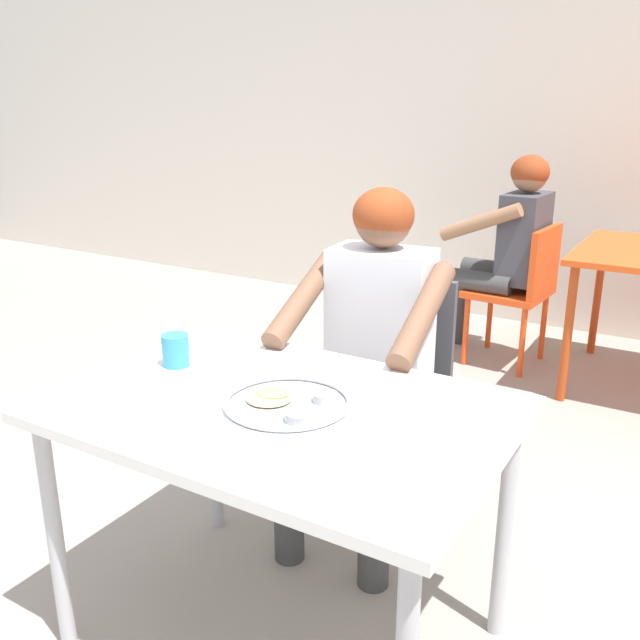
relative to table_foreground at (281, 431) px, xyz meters
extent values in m
cube|color=gray|center=(-0.10, 0.03, -0.68)|extent=(12.00, 12.00, 0.05)
cube|color=silver|center=(-0.10, 3.34, 1.05)|extent=(12.00, 0.12, 3.40)
cube|color=white|center=(0.00, 0.00, 0.06)|extent=(1.14, 0.79, 0.03)
cylinder|color=#B2B2B7|center=(-0.51, -0.33, -0.30)|extent=(0.04, 0.04, 0.70)
cylinder|color=#B2B2B7|center=(-0.51, 0.33, -0.30)|extent=(0.04, 0.04, 0.70)
cylinder|color=#B2B2B7|center=(0.51, 0.33, -0.30)|extent=(0.04, 0.04, 0.70)
cylinder|color=#B7BABF|center=(0.02, 0.00, 0.08)|extent=(0.32, 0.32, 0.01)
torus|color=#B7BABF|center=(0.02, 0.00, 0.09)|extent=(0.32, 0.32, 0.01)
cylinder|color=#B2B5BA|center=(0.10, -0.07, 0.09)|extent=(0.06, 0.06, 0.02)
cylinder|color=#B77F23|center=(0.10, -0.07, 0.10)|extent=(0.05, 0.05, 0.01)
cylinder|color=#B2B5BA|center=(0.10, 0.06, 0.09)|extent=(0.06, 0.06, 0.02)
cylinder|color=maroon|center=(0.10, 0.06, 0.10)|extent=(0.05, 0.05, 0.01)
ellipsoid|color=tan|center=(-0.03, 0.00, 0.09)|extent=(0.16, 0.16, 0.01)
ellipsoid|color=tan|center=(-0.03, 0.01, 0.10)|extent=(0.09, 0.08, 0.01)
cylinder|color=#338CBF|center=(-0.41, 0.06, 0.12)|extent=(0.08, 0.08, 0.09)
cylinder|color=#593319|center=(-0.41, 0.06, 0.15)|extent=(0.07, 0.07, 0.02)
cube|color=#3F3F44|center=(-0.07, 0.77, -0.21)|extent=(0.44, 0.44, 0.04)
cube|color=#3F3F44|center=(-0.09, 0.95, 0.00)|extent=(0.39, 0.07, 0.39)
cylinder|color=#3F3F44|center=(0.11, 0.62, -0.44)|extent=(0.03, 0.03, 0.42)
cylinder|color=#3F3F44|center=(-0.22, 0.59, -0.44)|extent=(0.03, 0.03, 0.42)
cylinder|color=#3F3F44|center=(0.08, 0.94, -0.44)|extent=(0.03, 0.03, 0.42)
cylinder|color=#3F3F44|center=(-0.25, 0.91, -0.44)|extent=(0.03, 0.03, 0.42)
cylinder|color=#3C3C3C|center=(0.11, 0.33, -0.42)|extent=(0.10, 0.10, 0.46)
cylinder|color=#3C3C3C|center=(0.10, 0.53, -0.16)|extent=(0.15, 0.41, 0.12)
cylinder|color=#3C3C3C|center=(-0.18, 0.31, -0.42)|extent=(0.10, 0.10, 0.46)
cylinder|color=#3C3C3C|center=(-0.20, 0.51, -0.16)|extent=(0.15, 0.41, 0.12)
cube|color=silver|center=(-0.07, 0.72, 0.09)|extent=(0.36, 0.23, 0.49)
cylinder|color=brown|center=(0.15, 0.56, 0.19)|extent=(0.11, 0.46, 0.25)
cylinder|color=brown|center=(-0.26, 0.52, 0.19)|extent=(0.11, 0.46, 0.25)
sphere|color=brown|center=(-0.07, 0.72, 0.44)|extent=(0.19, 0.19, 0.19)
ellipsoid|color=maroon|center=(-0.07, 0.72, 0.45)|extent=(0.21, 0.20, 0.18)
cylinder|color=#B33D14|center=(0.31, 2.08, -0.30)|extent=(0.04, 0.04, 0.71)
cylinder|color=#B33D14|center=(0.31, 2.88, -0.30)|extent=(0.04, 0.04, 0.71)
cube|color=#E54718|center=(-0.11, 2.46, -0.23)|extent=(0.44, 0.46, 0.04)
cube|color=#E54718|center=(0.08, 2.45, -0.03)|extent=(0.07, 0.41, 0.37)
cylinder|color=#E54718|center=(-0.29, 2.31, -0.45)|extent=(0.03, 0.03, 0.40)
cylinder|color=#E54718|center=(-0.26, 2.65, -0.45)|extent=(0.03, 0.03, 0.40)
cylinder|color=#E54718|center=(0.04, 2.28, -0.45)|extent=(0.03, 0.03, 0.40)
cylinder|color=#E54718|center=(0.07, 2.62, -0.45)|extent=(0.03, 0.03, 0.40)
cylinder|color=#3B3B3B|center=(-0.46, 2.35, -0.43)|extent=(0.10, 0.10, 0.45)
cylinder|color=#3B3B3B|center=(-0.26, 2.34, -0.16)|extent=(0.41, 0.14, 0.12)
cylinder|color=#3B3B3B|center=(-0.44, 2.65, -0.43)|extent=(0.10, 0.10, 0.45)
cylinder|color=#3B3B3B|center=(-0.24, 2.64, -0.16)|extent=(0.41, 0.14, 0.12)
cube|color=#3F3F47|center=(-0.05, 2.48, 0.08)|extent=(0.22, 0.35, 0.49)
cylinder|color=#996B4C|center=(-0.24, 2.29, 0.18)|extent=(0.46, 0.10, 0.25)
cylinder|color=#996B4C|center=(-0.22, 2.70, 0.18)|extent=(0.46, 0.10, 0.25)
sphere|color=#996B4C|center=(-0.05, 2.48, 0.43)|extent=(0.19, 0.19, 0.19)
ellipsoid|color=maroon|center=(-0.05, 2.48, 0.44)|extent=(0.21, 0.20, 0.18)
camera|label=1|loc=(0.91, -1.32, 0.82)|focal=38.63mm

